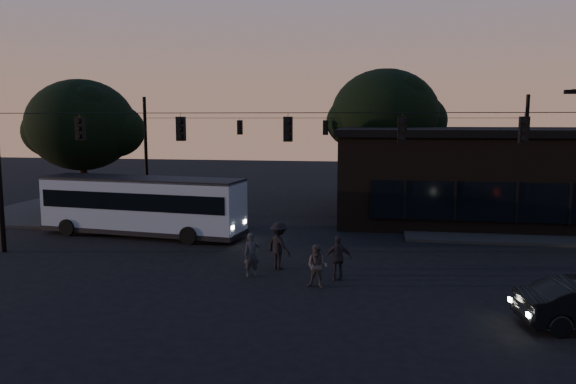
# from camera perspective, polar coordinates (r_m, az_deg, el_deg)

# --- Properties ---
(ground) EXTENTS (120.00, 120.00, 0.00)m
(ground) POSITION_cam_1_polar(r_m,az_deg,el_deg) (19.65, -1.90, -10.23)
(ground) COLOR black
(ground) RESTS_ON ground
(sidewalk_far_right) EXTENTS (14.00, 10.00, 0.15)m
(sidewalk_far_right) POSITION_cam_1_polar(r_m,az_deg,el_deg) (33.95, 23.37, -3.14)
(sidewalk_far_right) COLOR black
(sidewalk_far_right) RESTS_ON ground
(sidewalk_far_left) EXTENTS (14.00, 10.00, 0.15)m
(sidewalk_far_left) POSITION_cam_1_polar(r_m,az_deg,el_deg) (37.32, -19.13, -2.02)
(sidewalk_far_left) COLOR black
(sidewalk_far_left) RESTS_ON ground
(building) EXTENTS (15.40, 10.41, 5.40)m
(building) POSITION_cam_1_polar(r_m,az_deg,el_deg) (34.91, 18.03, 1.75)
(building) COLOR black
(building) RESTS_ON ground
(tree_behind) EXTENTS (7.60, 7.60, 9.43)m
(tree_behind) POSITION_cam_1_polar(r_m,az_deg,el_deg) (40.36, 9.83, 7.69)
(tree_behind) COLOR black
(tree_behind) RESTS_ON ground
(tree_left) EXTENTS (6.40, 6.40, 8.30)m
(tree_left) POSITION_cam_1_polar(r_m,az_deg,el_deg) (35.98, -20.26, 6.38)
(tree_left) COLOR black
(tree_left) RESTS_ON ground
(signal_rig_near) EXTENTS (26.24, 0.30, 7.50)m
(signal_rig_near) POSITION_cam_1_polar(r_m,az_deg,el_deg) (22.71, 0.00, 3.62)
(signal_rig_near) COLOR black
(signal_rig_near) RESTS_ON ground
(signal_rig_far) EXTENTS (26.24, 0.30, 7.50)m
(signal_rig_far) POSITION_cam_1_polar(r_m,az_deg,el_deg) (38.57, 3.82, 4.84)
(signal_rig_far) COLOR black
(signal_rig_far) RESTS_ON ground
(bus) EXTENTS (10.88, 3.84, 3.00)m
(bus) POSITION_cam_1_polar(r_m,az_deg,el_deg) (29.59, -14.57, -1.10)
(bus) COLOR #8091A3
(bus) RESTS_ON ground
(pedestrian_a) EXTENTS (0.71, 0.61, 1.66)m
(pedestrian_a) POSITION_cam_1_polar(r_m,az_deg,el_deg) (21.51, -3.70, -6.38)
(pedestrian_a) COLOR black
(pedestrian_a) RESTS_ON ground
(pedestrian_b) EXTENTS (0.83, 0.69, 1.56)m
(pedestrian_b) POSITION_cam_1_polar(r_m,az_deg,el_deg) (20.07, 2.98, -7.54)
(pedestrian_b) COLOR #322D2E
(pedestrian_b) RESTS_ON ground
(pedestrian_c) EXTENTS (1.05, 0.60, 1.68)m
(pedestrian_c) POSITION_cam_1_polar(r_m,az_deg,el_deg) (20.99, 5.12, -6.71)
(pedestrian_c) COLOR black
(pedestrian_c) RESTS_ON ground
(pedestrian_d) EXTENTS (1.39, 1.34, 1.90)m
(pedestrian_d) POSITION_cam_1_polar(r_m,az_deg,el_deg) (22.43, -0.91, -5.46)
(pedestrian_d) COLOR black
(pedestrian_d) RESTS_ON ground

